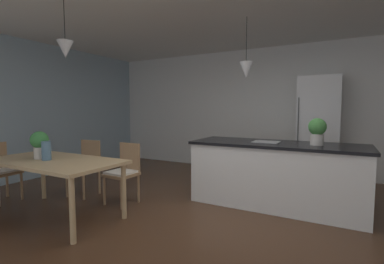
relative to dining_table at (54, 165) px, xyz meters
name	(u,v)px	position (x,y,z in m)	size (l,w,h in m)	color
ground_plane	(211,227)	(1.88, 0.69, -0.69)	(10.00, 8.40, 0.04)	#4C301E
wall_back_kitchen	(274,110)	(1.88, 3.95, 0.68)	(10.00, 0.12, 2.70)	white
window_wall_left_glazing	(11,111)	(-2.18, 0.69, 0.68)	(0.06, 8.40, 2.70)	#9EB7C6
dining_table	(54,165)	(0.00, 0.00, 0.00)	(1.79, 0.91, 0.74)	tan
chair_far_left	(85,165)	(-0.41, 0.83, -0.19)	(0.44, 0.44, 0.87)	#A87F56
chair_far_right	(124,171)	(0.40, 0.83, -0.19)	(0.42, 0.42, 0.87)	#A87F56
chair_window_end	(0,170)	(-1.26, 0.00, -0.19)	(0.43, 0.43, 0.87)	#A87F56
kitchen_island	(276,173)	(2.38, 1.78, -0.21)	(2.36, 0.88, 0.91)	white
refrigerator	(319,129)	(2.79, 3.55, 0.32)	(0.73, 0.67, 1.99)	silver
pendant_over_table	(65,49)	(0.16, 0.11, 1.44)	(0.19, 0.19, 0.70)	black
pendant_over_island_main	(246,70)	(1.92, 1.78, 1.28)	(0.19, 0.19, 0.87)	black
potted_plant_on_island	(317,130)	(2.90, 1.78, 0.43)	(0.23, 0.23, 0.36)	beige
potted_plant_on_table	(40,143)	(-0.21, -0.04, 0.27)	(0.22, 0.22, 0.35)	beige
vase_on_dining_table	(46,151)	(-0.04, -0.06, 0.19)	(0.11, 0.11, 0.24)	slate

